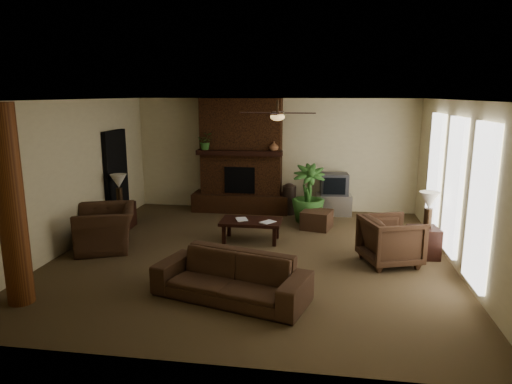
% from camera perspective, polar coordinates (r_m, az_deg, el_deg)
% --- Properties ---
extents(room_shell, '(7.00, 7.00, 7.00)m').
position_cam_1_polar(room_shell, '(8.09, -0.42, 1.49)').
color(room_shell, brown).
rests_on(room_shell, ground).
extents(fireplace, '(2.40, 0.70, 2.80)m').
position_cam_1_polar(fireplace, '(11.39, -1.87, 3.36)').
color(fireplace, '#492713').
rests_on(fireplace, ground).
extents(windows, '(0.08, 3.65, 2.35)m').
position_cam_1_polar(windows, '(8.49, 23.48, 0.64)').
color(windows, white).
rests_on(windows, ground).
extents(log_column, '(0.36, 0.36, 2.80)m').
position_cam_1_polar(log_column, '(7.04, -28.30, -1.61)').
color(log_column, brown).
rests_on(log_column, ground).
extents(doorway, '(0.10, 1.00, 2.10)m').
position_cam_1_polar(doorway, '(10.88, -17.07, 1.85)').
color(doorway, black).
rests_on(doorway, ground).
extents(ceiling_fan, '(1.35, 1.35, 0.37)m').
position_cam_1_polar(ceiling_fan, '(8.20, 2.70, 9.58)').
color(ceiling_fan, '#312315').
rests_on(ceiling_fan, ceiling).
extents(sofa, '(2.32, 1.24, 0.87)m').
position_cam_1_polar(sofa, '(6.63, -3.16, -9.67)').
color(sofa, '#432C1C').
rests_on(sofa, ground).
extents(armchair_left, '(1.21, 1.44, 1.07)m').
position_cam_1_polar(armchair_left, '(9.13, -18.30, -3.47)').
color(armchair_left, '#432C1C').
rests_on(armchair_left, ground).
extents(armchair_right, '(1.09, 1.12, 0.92)m').
position_cam_1_polar(armchair_right, '(8.24, 16.51, -5.57)').
color(armchair_right, '#432C1C').
rests_on(armchair_right, ground).
extents(coffee_table, '(1.20, 0.70, 0.43)m').
position_cam_1_polar(coffee_table, '(9.13, -0.63, -3.89)').
color(coffee_table, black).
rests_on(coffee_table, ground).
extents(ottoman, '(0.73, 0.73, 0.40)m').
position_cam_1_polar(ottoman, '(10.10, 7.61, -3.44)').
color(ottoman, '#432C1C').
rests_on(ottoman, ground).
extents(tv_stand, '(0.88, 0.56, 0.50)m').
position_cam_1_polar(tv_stand, '(11.32, 9.65, -1.54)').
color(tv_stand, '#BBBBBE').
rests_on(tv_stand, ground).
extents(tv, '(0.69, 0.58, 0.52)m').
position_cam_1_polar(tv, '(11.20, 9.75, 0.98)').
color(tv, '#3D3D40').
rests_on(tv, tv_stand).
extents(floor_vase, '(0.34, 0.34, 0.77)m').
position_cam_1_polar(floor_vase, '(11.19, 4.16, -0.59)').
color(floor_vase, black).
rests_on(floor_vase, ground).
extents(floor_plant, '(0.93, 1.43, 0.75)m').
position_cam_1_polar(floor_plant, '(10.54, 6.50, -1.77)').
color(floor_plant, '#336126').
rests_on(floor_plant, ground).
extents(side_table_left, '(0.51, 0.51, 0.55)m').
position_cam_1_polar(side_table_left, '(10.51, -16.47, -2.80)').
color(side_table_left, black).
rests_on(side_table_left, ground).
extents(lamp_left, '(0.45, 0.45, 0.65)m').
position_cam_1_polar(lamp_left, '(10.32, -16.80, 1.05)').
color(lamp_left, '#312315').
rests_on(lamp_left, side_table_left).
extents(side_table_right, '(0.55, 0.55, 0.55)m').
position_cam_1_polar(side_table_right, '(8.81, 20.19, -5.93)').
color(side_table_right, black).
rests_on(side_table_right, ground).
extents(lamp_right, '(0.40, 0.40, 0.65)m').
position_cam_1_polar(lamp_right, '(8.67, 20.83, -1.29)').
color(lamp_right, '#312315').
rests_on(lamp_right, side_table_right).
extents(mantel_plant, '(0.46, 0.49, 0.33)m').
position_cam_1_polar(mantel_plant, '(11.24, -6.33, 6.10)').
color(mantel_plant, '#336126').
rests_on(mantel_plant, fireplace).
extents(mantel_vase, '(0.26, 0.27, 0.22)m').
position_cam_1_polar(mantel_vase, '(10.96, 2.26, 5.72)').
color(mantel_vase, brown).
rests_on(mantel_vase, fireplace).
extents(book_a, '(0.21, 0.10, 0.29)m').
position_cam_1_polar(book_a, '(9.07, -2.49, -2.68)').
color(book_a, '#999999').
rests_on(book_a, coffee_table).
extents(book_b, '(0.18, 0.15, 0.29)m').
position_cam_1_polar(book_b, '(8.97, 1.00, -2.84)').
color(book_b, '#999999').
rests_on(book_b, coffee_table).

